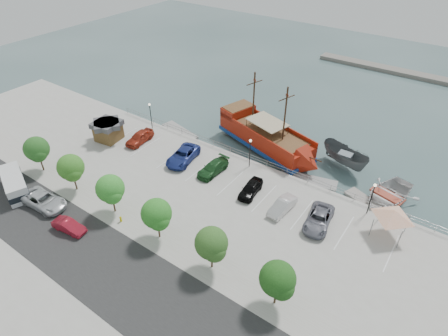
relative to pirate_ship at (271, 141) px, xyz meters
The scene contains 33 objects.
ground 12.79m from the pirate_ship, 89.62° to the right, with size 160.00×160.00×0.00m, color #324949.
land_slab 33.68m from the pirate_ship, 89.86° to the right, with size 100.00×58.00×1.20m, color #A29E95.
street 28.66m from the pirate_ship, 89.83° to the right, with size 100.00×8.00×0.04m, color #242424.
sidewalk 22.67m from the pirate_ship, 89.79° to the right, with size 100.00×4.00×0.05m, color gray.
seawall_railing 4.86m from the pirate_ship, 89.02° to the right, with size 50.00×0.06×1.00m.
far_shore 43.56m from the pirate_ship, 76.61° to the left, with size 40.00×3.00×0.80m, color slate.
pirate_ship is the anchor object (origin of this frame).
patrol_boat 10.44m from the pirate_ship, 13.99° to the left, with size 2.81×7.48×2.89m, color #4D5052.
speedboat 17.24m from the pirate_ship, ahead, with size 5.76×8.07×1.67m, color silver.
dock_west 15.16m from the pirate_ship, 166.76° to the right, with size 7.09×2.03×0.41m, color gray.
dock_mid 8.50m from the pirate_ship, 24.46° to the right, with size 7.49×2.14×0.43m, color gray.
dock_east 16.18m from the pirate_ship, 12.38° to the right, with size 6.47×1.85×0.37m, color gray.
shed 24.18m from the pirate_ship, 149.50° to the right, with size 4.03×4.03×2.97m.
canopy_tent 20.71m from the pirate_ship, 23.29° to the right, with size 4.78×4.78×3.88m.
street_van 30.89m from the pirate_ship, 119.95° to the right, with size 2.75×5.97×1.66m, color silver.
street_sedan 29.22m from the pirate_ship, 109.13° to the right, with size 1.39×3.97×1.31m, color maroon.
shuttle_bus 34.10m from the pirate_ship, 127.23° to the right, with size 6.99×4.55×2.32m.
fire_hydrant 24.22m from the pirate_ship, 104.43° to the right, with size 0.26×0.26×0.76m.
lamp_post_left 19.05m from the pirate_ship, 161.06° to the right, with size 0.36×0.36×4.28m.
lamp_post_mid 6.47m from the pirate_ship, 89.23° to the right, with size 0.36×0.36×4.28m.
lamp_post_right 17.34m from the pirate_ship, 20.92° to the right, with size 0.36×0.36×4.28m.
tree_a 31.56m from the pirate_ship, 133.78° to the right, with size 3.30×3.20×5.00m.
tree_b 27.20m from the pirate_ship, 123.03° to the right, with size 3.30×3.20×5.00m.
tree_c 24.13m from the pirate_ship, 108.88° to the right, with size 3.30×3.20×5.00m.
tree_d 22.86m from the pirate_ship, 91.94° to the right, with size 3.30×3.20×5.00m.
tree_e 23.68m from the pirate_ship, 74.67° to the right, with size 3.30×3.20×5.00m.
tree_f 26.40m from the pirate_ship, 59.79° to the right, with size 3.30×3.20×5.00m.
parked_car_a 19.38m from the pirate_ship, 148.28° to the right, with size 1.97×4.89×1.67m, color #A22E1A.
parked_car_c 13.04m from the pirate_ship, 128.44° to the right, with size 2.78×6.02×1.67m, color navy.
parked_car_d 10.53m from the pirate_ship, 107.18° to the right, with size 2.08×5.11×1.48m, color #1F4F23.
parked_car_e 11.33m from the pirate_ship, 73.54° to the right, with size 1.80×4.46×1.52m, color black.
parked_car_f 13.87m from the pirate_ship, 55.46° to the right, with size 1.54×4.42×1.46m, color silver.
parked_car_g 16.50m from the pirate_ship, 42.36° to the right, with size 2.57×5.57×1.55m, color slate.
Camera 1 is at (20.85, -29.03, 29.58)m, focal length 30.00 mm.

